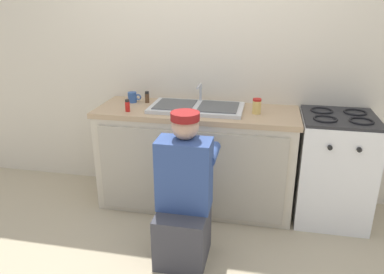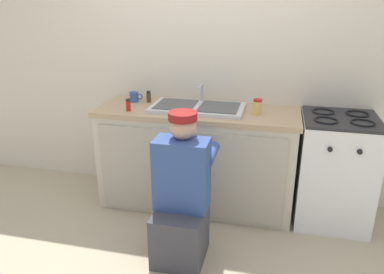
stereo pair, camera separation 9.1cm
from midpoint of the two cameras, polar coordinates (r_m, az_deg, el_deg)
ground_plane at (r=3.37m, az=-1.14°, el=-12.34°), size 12.00×12.00×0.00m
back_wall at (r=3.51m, az=1.07°, el=11.07°), size 6.00×0.10×2.50m
counter_cabinet at (r=3.41m, az=-0.12°, el=-3.56°), size 1.71×0.62×0.87m
countertop at (r=3.26m, az=-0.10°, el=3.86°), size 1.75×0.62×0.04m
sink_double_basin at (r=3.25m, az=-0.09°, el=4.57°), size 0.80×0.44×0.19m
stove_range at (r=3.39m, az=19.98°, el=-4.44°), size 0.59×0.62×0.94m
plumber_person at (r=2.72m, az=-2.22°, el=-9.69°), size 0.42×0.61×1.10m
spice_bottle_pepper at (r=3.48m, az=-7.61°, el=6.03°), size 0.04×0.04×0.10m
coffee_mug at (r=3.51m, az=-9.77°, el=5.99°), size 0.13×0.08×0.10m
spice_bottle_red at (r=3.23m, az=-10.61°, el=4.71°), size 0.04×0.04×0.10m
condiment_jar at (r=3.15m, az=9.03°, el=4.66°), size 0.07×0.07×0.13m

